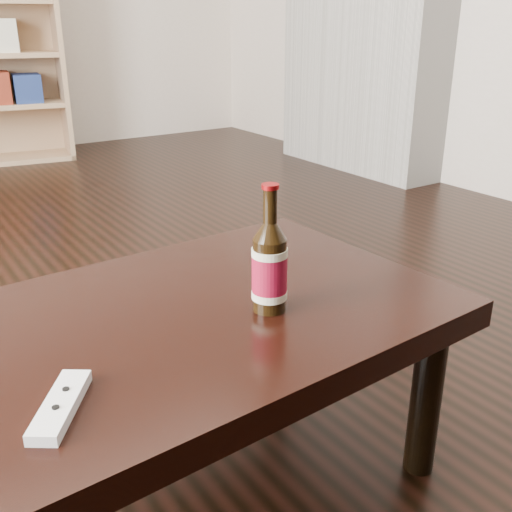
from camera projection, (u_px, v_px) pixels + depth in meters
floor at (59, 338)px, 1.87m from camera, size 5.00×6.00×0.01m
coffee_table at (162, 345)px, 1.11m from camera, size 1.14×0.70×0.42m
beer_bottle at (270, 267)px, 1.10m from camera, size 0.07×0.07×0.24m
remote at (61, 405)px, 0.83m from camera, size 0.13×0.15×0.02m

